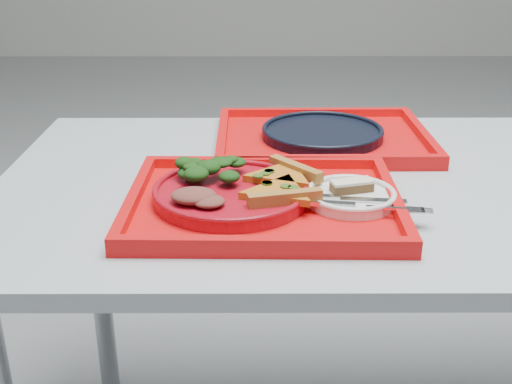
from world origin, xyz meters
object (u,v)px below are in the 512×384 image
dessert_bar (352,186)px  dinner_plate (231,195)px  tray_main (264,205)px  navy_plate (322,134)px  tray_far (322,140)px

dessert_bar → dinner_plate: bearing=165.3°
dessert_bar → tray_main: bearing=169.5°
tray_main → dinner_plate: bearing=170.7°
tray_main → navy_plate: size_ratio=1.73×
dinner_plate → dessert_bar: dessert_bar is taller
tray_main → navy_plate: bearing=70.0°
tray_far → dessert_bar: 0.33m
navy_plate → tray_far: bearing=0.0°
dessert_bar → navy_plate: bearing=77.1°
tray_far → navy_plate: size_ratio=1.73×
tray_main → dessert_bar: dessert_bar is taller
tray_main → dessert_bar: 0.15m
navy_plate → tray_main: bearing=-111.0°
tray_far → tray_main: bearing=-111.5°
tray_main → tray_far: bearing=70.0°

